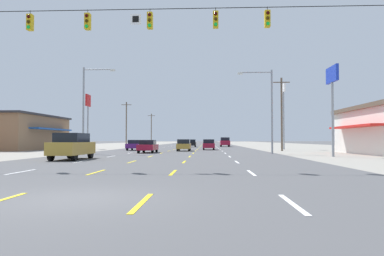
{
  "coord_description": "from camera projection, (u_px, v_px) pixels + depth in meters",
  "views": [
    {
      "loc": [
        3.29,
        -8.68,
        1.48
      ],
      "look_at": [
        0.32,
        59.33,
        3.78
      ],
      "focal_mm": 32.65,
      "sensor_mm": 36.0,
      "label": 1
    }
  ],
  "objects": [
    {
      "name": "pole_sign_right_row_1",
      "position": [
        284.0,
        101.0,
        53.9
      ],
      "size": [
        0.24,
        2.2,
        10.12
      ],
      "color": "gray",
      "rests_on": "ground"
    },
    {
      "name": "signal_span_wire",
      "position": [
        149.0,
        62.0,
        19.69
      ],
      "size": [
        27.46,
        0.53,
        9.75
      ],
      "color": "brown",
      "rests_on": "ground"
    },
    {
      "name": "pole_sign_right_row_0",
      "position": [
        332.0,
        86.0,
        30.69
      ],
      "size": [
        0.24,
        2.56,
        7.95
      ],
      "color": "gray",
      "rests_on": "ground"
    },
    {
      "name": "hatchback_center_turn_farther",
      "position": [
        192.0,
        143.0,
        71.58
      ],
      "size": [
        1.72,
        3.9,
        1.54
      ],
      "color": "black",
      "rests_on": "ground"
    },
    {
      "name": "utility_pole_right_row_0",
      "position": [
        282.0,
        113.0,
        46.39
      ],
      "size": [
        2.2,
        0.26,
        9.75
      ],
      "color": "brown",
      "rests_on": "ground"
    },
    {
      "name": "utility_pole_left_row_1",
      "position": [
        126.0,
        123.0,
        75.62
      ],
      "size": [
        2.2,
        0.26,
        9.69
      ],
      "color": "brown",
      "rests_on": "ground"
    },
    {
      "name": "lane_markings",
      "position": [
        197.0,
        144.0,
        113.11
      ],
      "size": [
        10.64,
        227.6,
        0.01
      ],
      "color": "white",
      "rests_on": "ground"
    },
    {
      "name": "suv_far_left_nearest",
      "position": [
        72.0,
        146.0,
        26.17
      ],
      "size": [
        1.98,
        4.9,
        1.98
      ],
      "color": "#B28C33",
      "rests_on": "ground"
    },
    {
      "name": "sedan_far_left_midfar",
      "position": [
        135.0,
        145.0,
        49.29
      ],
      "size": [
        1.8,
        4.5,
        1.46
      ],
      "color": "#4C196B",
      "rests_on": "ground"
    },
    {
      "name": "storefront_left_row_1",
      "position": [
        4.0,
        132.0,
        52.56
      ],
      "size": [
        15.34,
        16.82,
        5.21
      ],
      "color": "#8C6B4C",
      "rests_on": "ground"
    },
    {
      "name": "streetlight_left_row_0",
      "position": [
        87.0,
        104.0,
        37.84
      ],
      "size": [
        3.55,
        0.26,
        9.38
      ],
      "color": "gray",
      "rests_on": "ground"
    },
    {
      "name": "hatchback_inner_right_far",
      "position": [
        209.0,
        144.0,
        51.38
      ],
      "size": [
        1.72,
        3.9,
        1.54
      ],
      "color": "maroon",
      "rests_on": "ground"
    },
    {
      "name": "lot_apron_right",
      "position": [
        309.0,
        147.0,
        73.58
      ],
      "size": [
        28.0,
        440.0,
        0.01
      ],
      "primitive_type": "cube",
      "color": "gray",
      "rests_on": "ground"
    },
    {
      "name": "streetlight_right_row_0",
      "position": [
        268.0,
        105.0,
        36.98
      ],
      "size": [
        3.72,
        0.26,
        8.92
      ],
      "color": "gray",
      "rests_on": "ground"
    },
    {
      "name": "pole_sign_left_row_1",
      "position": [
        88.0,
        108.0,
        56.06
      ],
      "size": [
        0.24,
        1.91,
        8.75
      ],
      "color": "gray",
      "rests_on": "ground"
    },
    {
      "name": "hatchback_center_turn_mid",
      "position": [
        184.0,
        145.0,
        45.95
      ],
      "size": [
        1.72,
        3.9,
        1.54
      ],
      "color": "#B28C33",
      "rests_on": "ground"
    },
    {
      "name": "utility_pole_left_row_2",
      "position": [
        151.0,
        129.0,
        105.47
      ],
      "size": [
        2.2,
        0.26,
        9.39
      ],
      "color": "brown",
      "rests_on": "ground"
    },
    {
      "name": "suv_far_right_farthest",
      "position": [
        225.0,
        142.0,
        74.18
      ],
      "size": [
        1.98,
        4.9,
        1.98
      ],
      "color": "maroon",
      "rests_on": "ground"
    },
    {
      "name": "sedan_inner_left_near",
      "position": [
        148.0,
        146.0,
        39.71
      ],
      "size": [
        1.8,
        4.5,
        1.46
      ],
      "color": "maroon",
      "rests_on": "ground"
    },
    {
      "name": "lot_apron_left",
      "position": [
        78.0,
        147.0,
        75.74
      ],
      "size": [
        28.0,
        440.0,
        0.01
      ],
      "primitive_type": "cube",
      "color": "gray",
      "rests_on": "ground"
    },
    {
      "name": "ground_plane",
      "position": [
        192.0,
        147.0,
        74.66
      ],
      "size": [
        572.0,
        572.0,
        0.0
      ],
      "primitive_type": "plane",
      "color": "#4C4C4F"
    }
  ]
}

